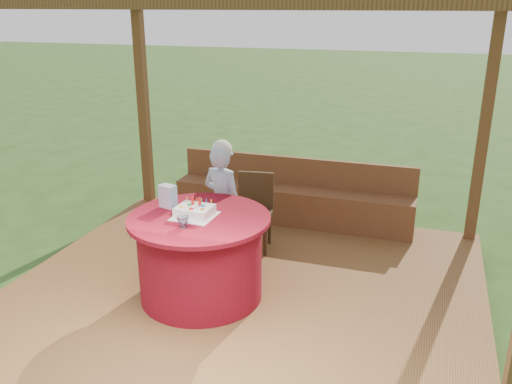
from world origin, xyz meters
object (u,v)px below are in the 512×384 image
table (200,256)px  birthday_cake (195,211)px  drinking_glass (183,222)px  bench (292,202)px  chair (254,208)px  elderly_woman (223,202)px  gift_bag (168,196)px

table → birthday_cake: (-0.04, -0.01, 0.45)m
drinking_glass → table: bearing=84.3°
bench → birthday_cake: size_ratio=8.00×
table → chair: size_ratio=1.53×
chair → elderly_woman: size_ratio=0.64×
table → chair: chair is taller
birthday_cake → bench: bearing=79.7°
birthday_cake → elderly_woman: bearing=92.6°
bench → chair: bearing=-104.9°
table → elderly_woman: 0.81m
gift_bag → bench: bearing=86.3°
gift_bag → drinking_glass: gift_bag is taller
bench → table: table is taller
elderly_woman → drinking_glass: size_ratio=12.43×
table → gift_bag: size_ratio=5.98×
elderly_woman → gift_bag: elderly_woman is taller
bench → drinking_glass: size_ratio=27.89×
table → gift_bag: gift_bag is taller
elderly_woman → drinking_glass: elderly_woman is taller
table → birthday_cake: 0.45m
elderly_woman → birthday_cake: size_ratio=3.57×
table → birthday_cake: bearing=-163.8°
bench → elderly_woman: elderly_woman is taller
drinking_glass → bench: bearing=81.0°
birthday_cake → drinking_glass: birthday_cake is taller
elderly_woman → chair: bearing=68.2°
table → gift_bag: bearing=160.7°
bench → elderly_woman: size_ratio=2.24×
table → drinking_glass: (-0.03, -0.27, 0.45)m
bench → drinking_glass: drinking_glass is taller
gift_bag → chair: bearing=82.5°
chair → gift_bag: (-0.49, -1.10, 0.46)m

